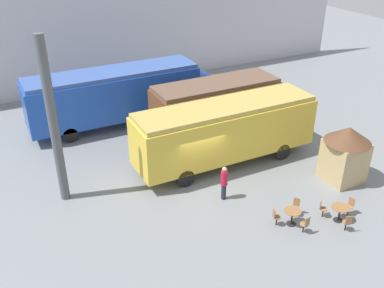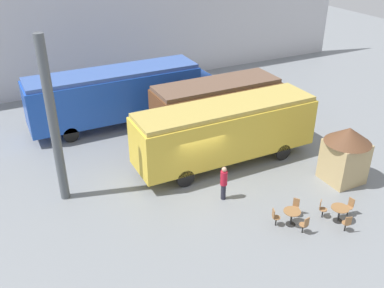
{
  "view_description": "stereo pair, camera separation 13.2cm",
  "coord_description": "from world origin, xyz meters",
  "px_view_note": "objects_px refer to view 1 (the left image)",
  "views": [
    {
      "loc": [
        -8.85,
        -16.54,
        12.17
      ],
      "look_at": [
        0.07,
        1.0,
        1.6
      ],
      "focal_mm": 40.0,
      "sensor_mm": 36.0,
      "label": 1
    },
    {
      "loc": [
        -8.73,
        -16.6,
        12.17
      ],
      "look_at": [
        0.07,
        1.0,
        1.6
      ],
      "focal_mm": 40.0,
      "sensor_mm": 36.0,
      "label": 2
    }
  ],
  "objects_px": {
    "visitor_person": "(224,182)",
    "cafe_chair_0": "(296,206)",
    "passenger_coach_vintage": "(225,129)",
    "cafe_table_near": "(292,214)",
    "cafe_table_mid": "(340,210)",
    "passenger_coach_wooden": "(216,104)",
    "streamlined_locomotive": "(127,92)",
    "ticket_kiosk": "(346,151)"
  },
  "relations": [
    {
      "from": "visitor_person",
      "to": "cafe_chair_0",
      "type": "bearing_deg",
      "value": -48.42
    },
    {
      "from": "cafe_chair_0",
      "to": "passenger_coach_vintage",
      "type": "bearing_deg",
      "value": -124.16
    },
    {
      "from": "cafe_table_near",
      "to": "cafe_chair_0",
      "type": "bearing_deg",
      "value": 38.57
    },
    {
      "from": "cafe_table_mid",
      "to": "passenger_coach_wooden",
      "type": "bearing_deg",
      "value": 94.11
    },
    {
      "from": "passenger_coach_vintage",
      "to": "cafe_table_near",
      "type": "xyz_separation_m",
      "value": [
        -0.16,
        -6.09,
        -1.46
      ]
    },
    {
      "from": "streamlined_locomotive",
      "to": "cafe_table_near",
      "type": "relative_size",
      "value": 17.0
    },
    {
      "from": "cafe_table_near",
      "to": "visitor_person",
      "type": "distance_m",
      "value": 3.51
    },
    {
      "from": "streamlined_locomotive",
      "to": "cafe_table_mid",
      "type": "height_order",
      "value": "streamlined_locomotive"
    },
    {
      "from": "cafe_table_near",
      "to": "cafe_table_mid",
      "type": "bearing_deg",
      "value": -20.09
    },
    {
      "from": "cafe_table_near",
      "to": "cafe_chair_0",
      "type": "height_order",
      "value": "cafe_chair_0"
    },
    {
      "from": "streamlined_locomotive",
      "to": "passenger_coach_wooden",
      "type": "relative_size",
      "value": 1.68
    },
    {
      "from": "streamlined_locomotive",
      "to": "cafe_table_near",
      "type": "xyz_separation_m",
      "value": [
        2.79,
        -13.59,
        -1.53
      ]
    },
    {
      "from": "passenger_coach_vintage",
      "to": "cafe_table_mid",
      "type": "distance_m",
      "value": 7.25
    },
    {
      "from": "cafe_table_mid",
      "to": "ticket_kiosk",
      "type": "bearing_deg",
      "value": 44.54
    },
    {
      "from": "ticket_kiosk",
      "to": "streamlined_locomotive",
      "type": "bearing_deg",
      "value": 122.15
    },
    {
      "from": "cafe_table_near",
      "to": "cafe_table_mid",
      "type": "xyz_separation_m",
      "value": [
        2.06,
        -0.75,
        0.01
      ]
    },
    {
      "from": "passenger_coach_wooden",
      "to": "visitor_person",
      "type": "relative_size",
      "value": 4.33
    },
    {
      "from": "streamlined_locomotive",
      "to": "visitor_person",
      "type": "xyz_separation_m",
      "value": [
        1.09,
        -10.54,
        -1.11
      ]
    },
    {
      "from": "cafe_table_near",
      "to": "cafe_chair_0",
      "type": "xyz_separation_m",
      "value": [
        0.59,
        0.47,
        -0.04
      ]
    },
    {
      "from": "cafe_table_near",
      "to": "ticket_kiosk",
      "type": "distance_m",
      "value": 5.09
    },
    {
      "from": "streamlined_locomotive",
      "to": "cafe_table_mid",
      "type": "bearing_deg",
      "value": -71.31
    },
    {
      "from": "streamlined_locomotive",
      "to": "passenger_coach_vintage",
      "type": "height_order",
      "value": "streamlined_locomotive"
    },
    {
      "from": "ticket_kiosk",
      "to": "cafe_table_near",
      "type": "bearing_deg",
      "value": -159.01
    },
    {
      "from": "streamlined_locomotive",
      "to": "ticket_kiosk",
      "type": "distance_m",
      "value": 13.95
    },
    {
      "from": "cafe_table_near",
      "to": "visitor_person",
      "type": "xyz_separation_m",
      "value": [
        -1.7,
        3.05,
        0.42
      ]
    },
    {
      "from": "cafe_chair_0",
      "to": "ticket_kiosk",
      "type": "xyz_separation_m",
      "value": [
        4.04,
        1.31,
        1.16
      ]
    },
    {
      "from": "visitor_person",
      "to": "ticket_kiosk",
      "type": "distance_m",
      "value": 6.49
    },
    {
      "from": "streamlined_locomotive",
      "to": "cafe_chair_0",
      "type": "bearing_deg",
      "value": -75.55
    },
    {
      "from": "passenger_coach_wooden",
      "to": "visitor_person",
      "type": "xyz_separation_m",
      "value": [
        -3.04,
        -6.15,
        -1.08
      ]
    },
    {
      "from": "streamlined_locomotive",
      "to": "passenger_coach_wooden",
      "type": "bearing_deg",
      "value": -46.69
    },
    {
      "from": "streamlined_locomotive",
      "to": "cafe_table_mid",
      "type": "distance_m",
      "value": 15.22
    },
    {
      "from": "passenger_coach_vintage",
      "to": "cafe_chair_0",
      "type": "relative_size",
      "value": 11.59
    },
    {
      "from": "passenger_coach_vintage",
      "to": "cafe_chair_0",
      "type": "height_order",
      "value": "passenger_coach_vintage"
    },
    {
      "from": "streamlined_locomotive",
      "to": "visitor_person",
      "type": "distance_m",
      "value": 10.65
    },
    {
      "from": "cafe_chair_0",
      "to": "visitor_person",
      "type": "distance_m",
      "value": 3.48
    },
    {
      "from": "cafe_table_mid",
      "to": "visitor_person",
      "type": "distance_m",
      "value": 5.36
    },
    {
      "from": "visitor_person",
      "to": "ticket_kiosk",
      "type": "height_order",
      "value": "ticket_kiosk"
    },
    {
      "from": "passenger_coach_vintage",
      "to": "cafe_table_mid",
      "type": "height_order",
      "value": "passenger_coach_vintage"
    },
    {
      "from": "visitor_person",
      "to": "ticket_kiosk",
      "type": "xyz_separation_m",
      "value": [
        6.33,
        -1.27,
        0.7
      ]
    },
    {
      "from": "passenger_coach_wooden",
      "to": "cafe_table_mid",
      "type": "bearing_deg",
      "value": -85.89
    },
    {
      "from": "passenger_coach_vintage",
      "to": "cafe_table_mid",
      "type": "relative_size",
      "value": 12.73
    },
    {
      "from": "cafe_chair_0",
      "to": "streamlined_locomotive",
      "type": "bearing_deg",
      "value": -114.12
    }
  ]
}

